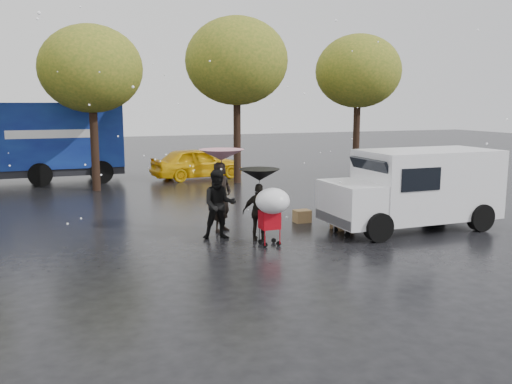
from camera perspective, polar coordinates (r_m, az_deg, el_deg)
name	(u,v)px	position (r m, az deg, el deg)	size (l,w,h in m)	color
ground	(272,241)	(13.92, 1.70, -5.19)	(90.00, 90.00, 0.00)	black
person_pink	(222,197)	(14.79, -3.60, -0.55)	(0.70, 0.46, 1.91)	black
person_middle	(219,205)	(13.99, -3.90, -1.33)	(0.88, 0.69, 1.81)	black
person_black	(259,212)	(13.79, 0.36, -2.16)	(0.87, 0.36, 1.48)	black
umbrella_pink	(222,155)	(14.63, -3.65, 3.91)	(1.23, 1.23, 2.26)	#4C4C4C
umbrella_black	(259,175)	(13.63, 0.37, 1.81)	(1.04, 1.04, 1.86)	#4C4C4C
vendor_cart	(364,207)	(14.87, 11.29, -1.56)	(1.52, 0.80, 1.27)	slate
shopping_cart	(272,204)	(13.17, 1.71, -1.29)	(0.84, 0.84, 1.46)	red
white_van	(416,187)	(15.77, 16.45, 0.46)	(4.91, 2.18, 2.20)	white
blue_truck	(30,143)	(25.61, -22.65, 4.77)	(8.30, 2.60, 3.50)	navy
box_ground_near	(342,220)	(15.38, 9.07, -2.96)	(0.54, 0.43, 0.49)	brown
box_ground_far	(302,216)	(16.09, 4.86, -2.55)	(0.47, 0.37, 0.37)	brown
yellow_taxi	(197,163)	(25.33, -6.23, 3.04)	(1.71, 4.24, 1.44)	yellow
tree_row	(168,65)	(22.97, -9.24, 13.08)	(21.60, 4.40, 7.12)	black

